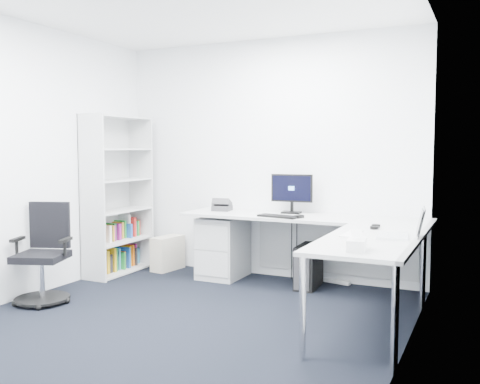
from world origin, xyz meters
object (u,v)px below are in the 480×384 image
at_px(bookshelf, 118,195).
at_px(laptop, 393,222).
at_px(task_chair, 41,254).
at_px(l_desk, 291,258).
at_px(monitor, 292,193).

height_order(bookshelf, laptop, bookshelf).
bearing_deg(task_chair, l_desk, 11.78).
height_order(l_desk, task_chair, task_chair).
bearing_deg(monitor, bookshelf, -171.74).
distance_m(task_chair, laptop, 3.22).
relative_size(task_chair, laptop, 2.66).
height_order(task_chair, laptop, laptop).
bearing_deg(laptop, l_desk, 141.64).
xyz_separation_m(bookshelf, monitor, (2.00, 0.45, 0.06)).
relative_size(l_desk, laptop, 7.33).
xyz_separation_m(l_desk, bookshelf, (-2.17, 0.05, 0.54)).
xyz_separation_m(l_desk, task_chair, (-2.05, -1.27, 0.09)).
bearing_deg(bookshelf, monitor, 12.76).
xyz_separation_m(l_desk, laptop, (1.08, -0.64, 0.51)).
height_order(task_chair, monitor, monitor).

